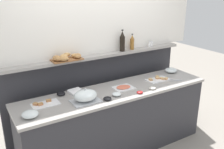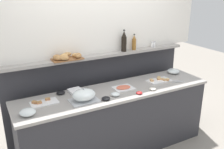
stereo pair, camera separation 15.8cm
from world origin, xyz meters
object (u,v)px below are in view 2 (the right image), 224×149
(sandwich_platter_side, at_px, (43,102))
(condiment_bowl_dark, at_px, (139,93))
(glass_bowl_medium, at_px, (173,71))
(condiment_bowl_teal, at_px, (153,89))
(glass_bowl_large, at_px, (28,112))
(vinegar_bottle_amber, at_px, (134,43))
(sandwich_platter_front, at_px, (159,80))
(pepper_shaker, at_px, (154,44))
(condiment_bowl_cream, at_px, (61,93))
(glass_bowl_small, at_px, (115,94))
(wine_bottle_dark, at_px, (124,42))
(serving_tongs, at_px, (178,81))
(salt_shaker, at_px, (152,44))
(bread_basket, at_px, (66,56))
(serving_cloche, at_px, (84,95))
(cold_cuts_platter, at_px, (123,88))
(condiment_bowl_red, at_px, (106,98))
(napkin_stack, at_px, (76,91))

(sandwich_platter_side, distance_m, condiment_bowl_dark, 1.18)
(sandwich_platter_side, height_order, glass_bowl_medium, glass_bowl_medium)
(condiment_bowl_dark, xyz_separation_m, condiment_bowl_teal, (0.23, 0.02, 0.00))
(glass_bowl_medium, bearing_deg, glass_bowl_large, -172.66)
(glass_bowl_large, bearing_deg, vinegar_bottle_amber, 18.28)
(sandwich_platter_front, distance_m, pepper_shaker, 0.63)
(sandwich_platter_front, xyz_separation_m, condiment_bowl_cream, (-1.40, 0.22, 0.01))
(glass_bowl_small, distance_m, condiment_bowl_teal, 0.53)
(condiment_bowl_dark, relative_size, wine_bottle_dark, 0.26)
(serving_tongs, distance_m, salt_shaker, 0.72)
(glass_bowl_large, bearing_deg, wine_bottle_dark, 19.83)
(bread_basket, bearing_deg, serving_cloche, -87.63)
(pepper_shaker, bearing_deg, sandwich_platter_side, -169.45)
(sandwich_platter_front, xyz_separation_m, cold_cuts_platter, (-0.61, 0.00, -0.00))
(condiment_bowl_dark, xyz_separation_m, condiment_bowl_cream, (-0.88, 0.47, 0.00))
(condiment_bowl_red, relative_size, bread_basket, 0.25)
(sandwich_platter_side, distance_m, condiment_bowl_cream, 0.30)
(serving_cloche, distance_m, napkin_stack, 0.30)
(condiment_bowl_dark, distance_m, condiment_bowl_cream, 1.00)
(serving_tongs, bearing_deg, pepper_shaker, 91.13)
(glass_bowl_medium, xyz_separation_m, salt_shaker, (-0.24, 0.27, 0.40))
(wine_bottle_dark, xyz_separation_m, vinegar_bottle_amber, (0.19, 0.02, -0.04))
(sandwich_platter_side, distance_m, serving_tongs, 1.88)
(sandwich_platter_front, xyz_separation_m, sandwich_platter_side, (-1.66, 0.07, -0.00))
(sandwich_platter_side, xyz_separation_m, cold_cuts_platter, (1.06, -0.07, 0.00))
(condiment_bowl_dark, distance_m, serving_tongs, 0.74)
(sandwich_platter_front, bearing_deg, serving_tongs, -37.22)
(sandwich_platter_front, xyz_separation_m, condiment_bowl_dark, (-0.52, -0.25, 0.00))
(serving_tongs, xyz_separation_m, pepper_shaker, (-0.01, 0.57, 0.43))
(condiment_bowl_dark, height_order, wine_bottle_dark, wine_bottle_dark)
(condiment_bowl_teal, xyz_separation_m, condiment_bowl_red, (-0.68, 0.03, 0.00))
(sandwich_platter_front, height_order, napkin_stack, sandwich_platter_front)
(glass_bowl_small, relative_size, pepper_shaker, 1.30)
(sandwich_platter_side, xyz_separation_m, bread_basket, (0.42, 0.33, 0.42))
(wine_bottle_dark, bearing_deg, condiment_bowl_dark, -103.39)
(condiment_bowl_dark, distance_m, pepper_shaker, 1.07)
(sandwich_platter_side, distance_m, napkin_stack, 0.47)
(serving_cloche, height_order, wine_bottle_dark, wine_bottle_dark)
(sandwich_platter_front, xyz_separation_m, salt_shaker, (0.15, 0.42, 0.43))
(glass_bowl_large, height_order, condiment_bowl_red, glass_bowl_large)
(sandwich_platter_front, xyz_separation_m, napkin_stack, (-1.21, 0.19, 0.01))
(cold_cuts_platter, bearing_deg, sandwich_platter_front, -0.38)
(condiment_bowl_teal, bearing_deg, glass_bowl_small, 172.31)
(serving_cloche, bearing_deg, wine_bottle_dark, 30.83)
(glass_bowl_large, bearing_deg, serving_cloche, 3.17)
(wine_bottle_dark, height_order, salt_shaker, wine_bottle_dark)
(salt_shaker, distance_m, pepper_shaker, 0.04)
(sandwich_platter_side, bearing_deg, condiment_bowl_cream, 30.60)
(glass_bowl_medium, height_order, condiment_bowl_red, glass_bowl_medium)
(salt_shaker, bearing_deg, serving_cloche, -159.19)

